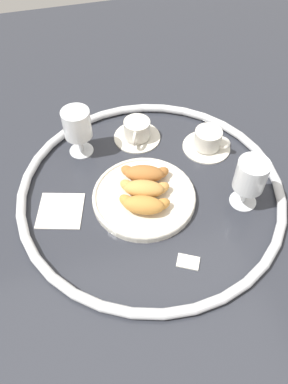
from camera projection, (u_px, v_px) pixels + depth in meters
ground_plane at (151, 192)px, 0.98m from camera, size 2.20×2.20×0.00m
table_chrome_rim at (151, 189)px, 0.97m from camera, size 0.68×0.68×0.02m
pastry_plate at (144, 197)px, 0.96m from camera, size 0.26×0.26×0.02m
croissant_large at (144, 204)px, 0.91m from camera, size 0.13×0.09×0.04m
croissant_small at (144, 188)px, 0.94m from camera, size 0.13×0.09×0.04m
croissant_extra at (144, 173)px, 0.97m from camera, size 0.13×0.09×0.04m
coffee_cup_near at (208, 141)px, 1.07m from camera, size 0.14×0.14×0.06m
coffee_cup_far at (137, 131)px, 1.09m from camera, size 0.14×0.14×0.06m
juice_glass_left at (251, 177)px, 0.89m from camera, size 0.08×0.08×0.14m
juice_glass_right at (77, 126)px, 1.01m from camera, size 0.08×0.08×0.14m
sugar_packet at (188, 261)px, 0.85m from camera, size 0.06×0.05×0.01m
folded_napkin at (60, 209)px, 0.94m from camera, size 0.14×0.14×0.01m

